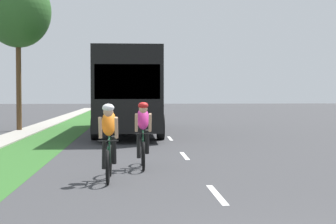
% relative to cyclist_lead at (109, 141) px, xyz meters
% --- Properties ---
extents(ground_plane, '(120.00, 120.00, 0.00)m').
position_rel_cyclist_lead_xyz_m(ground_plane, '(1.96, 14.00, -0.81)').
color(ground_plane, '#38383A').
extents(grass_verge, '(2.05, 70.00, 0.01)m').
position_rel_cyclist_lead_xyz_m(grass_verge, '(-2.71, 14.00, -0.81)').
color(grass_verge, '#2D6026').
rests_on(grass_verge, ground_plane).
extents(sidewalk_concrete, '(1.20, 70.00, 0.10)m').
position_rel_cyclist_lead_xyz_m(sidewalk_concrete, '(-4.34, 14.00, -0.81)').
color(sidewalk_concrete, '#9E998E').
rests_on(sidewalk_concrete, ground_plane).
extents(lane_markings_center, '(0.12, 52.20, 0.01)m').
position_rel_cyclist_lead_xyz_m(lane_markings_center, '(1.96, 18.00, -0.81)').
color(lane_markings_center, white).
rests_on(lane_markings_center, ground_plane).
extents(cyclist_lead, '(0.42, 1.72, 1.58)m').
position_rel_cyclist_lead_xyz_m(cyclist_lead, '(0.00, 0.00, 0.00)').
color(cyclist_lead, black).
rests_on(cyclist_lead, ground_plane).
extents(cyclist_trailing, '(0.42, 1.72, 1.58)m').
position_rel_cyclist_lead_xyz_m(cyclist_trailing, '(0.73, 1.72, 0.00)').
color(cyclist_trailing, black).
rests_on(cyclist_trailing, ground_plane).
extents(bus_black, '(2.78, 11.60, 3.48)m').
position_rel_cyclist_lead_xyz_m(bus_black, '(0.32, 12.95, 1.17)').
color(bus_black, black).
rests_on(bus_black, ground_plane).
extents(suv_maroon, '(2.15, 4.70, 1.79)m').
position_rel_cyclist_lead_xyz_m(suv_maroon, '(0.25, 30.22, 0.14)').
color(suv_maroon, maroon).
rests_on(suv_maroon, ground_plane).
extents(street_tree_near, '(3.06, 3.06, 7.28)m').
position_rel_cyclist_lead_xyz_m(street_tree_near, '(-4.82, 14.09, 4.75)').
color(street_tree_near, brown).
rests_on(street_tree_near, ground_plane).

